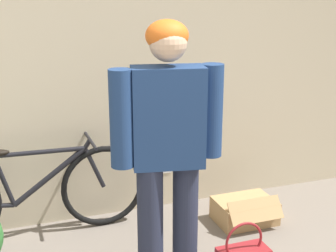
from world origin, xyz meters
The scene contains 4 objects.
wall_back centered at (0.00, 2.24, 1.30)m, with size 8.00×0.07×2.60m.
person centered at (0.19, 1.18, 0.93)m, with size 0.68×0.28×1.62m.
bicycle centered at (-0.56, 2.03, 0.35)m, with size 1.71×0.46×0.72m.
cardboard_box centered at (1.03, 1.71, 0.09)m, with size 0.46×0.40×0.25m.
Camera 1 is at (-0.68, -1.25, 1.77)m, focal length 50.00 mm.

